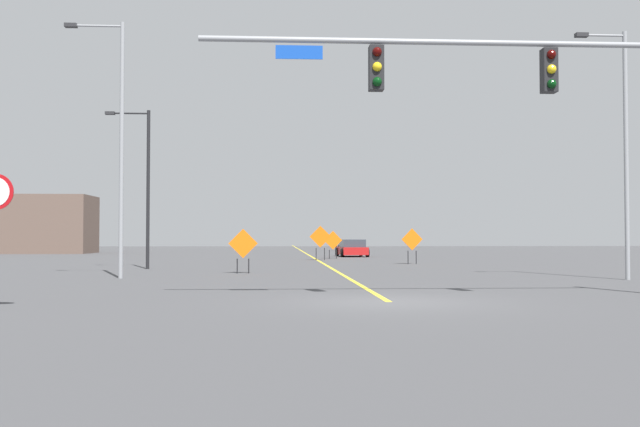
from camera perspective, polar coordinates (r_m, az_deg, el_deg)
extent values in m
plane|color=#444447|center=(17.12, 5.42, -6.90)|extent=(194.05, 194.05, 0.00)
cube|color=yellow|center=(70.82, -1.28, -3.04)|extent=(0.16, 107.81, 0.01)
cylinder|color=gray|center=(18.01, 11.12, 12.98)|extent=(12.42, 0.14, 0.14)
cube|color=black|center=(18.47, 17.47, 10.60)|extent=(0.34, 0.32, 1.05)
sphere|color=#3A0503|center=(18.39, 17.65, 11.77)|extent=(0.22, 0.22, 0.22)
sphere|color=yellow|center=(18.32, 17.66, 10.71)|extent=(0.22, 0.22, 0.22)
sphere|color=black|center=(18.24, 17.67, 9.63)|extent=(0.22, 0.22, 0.22)
cube|color=black|center=(17.46, 4.41, 11.25)|extent=(0.34, 0.32, 1.05)
sphere|color=#3A0503|center=(17.38, 4.49, 12.49)|extent=(0.22, 0.22, 0.22)
sphere|color=yellow|center=(17.30, 4.49, 11.37)|extent=(0.22, 0.22, 0.22)
sphere|color=black|center=(17.22, 4.49, 10.24)|extent=(0.22, 0.22, 0.22)
cube|color=#1447B7|center=(17.40, -1.65, 12.49)|extent=(1.10, 0.03, 0.32)
cylinder|color=gray|center=(27.97, 22.82, 4.23)|extent=(0.16, 0.16, 8.80)
cylinder|color=gray|center=(28.39, 21.26, 12.85)|extent=(1.57, 0.08, 0.08)
cube|color=#262628|center=(28.08, 19.77, 12.99)|extent=(0.44, 0.24, 0.14)
cylinder|color=gray|center=(27.69, -15.25, 4.84)|extent=(0.16, 0.16, 9.40)
cylinder|color=gray|center=(28.77, -17.05, 13.85)|extent=(1.87, 0.08, 0.08)
cube|color=#262628|center=(29.00, -18.90, 13.74)|extent=(0.44, 0.24, 0.14)
cylinder|color=black|center=(35.20, -13.29, 1.85)|extent=(0.16, 0.16, 7.48)
cylinder|color=black|center=(35.77, -14.68, 7.59)|extent=(1.80, 0.08, 0.08)
cube|color=#262628|center=(35.96, -16.10, 7.55)|extent=(0.44, 0.24, 0.14)
cube|color=orange|center=(47.05, 0.03, -1.82)|extent=(1.40, 0.21, 1.40)
cylinder|color=black|center=(47.08, -0.31, -3.18)|extent=(0.05, 0.05, 0.79)
cylinder|color=black|center=(47.05, 0.36, -3.18)|extent=(0.05, 0.05, 0.79)
cube|color=orange|center=(40.51, 7.21, -2.02)|extent=(1.20, 0.22, 1.21)
cylinder|color=black|center=(40.45, 6.90, -3.43)|extent=(0.05, 0.05, 0.74)
cylinder|color=black|center=(40.60, 7.53, -3.42)|extent=(0.05, 0.05, 0.74)
cube|color=orange|center=(50.01, 1.02, -2.10)|extent=(1.28, 0.22, 1.28)
cylinder|color=black|center=(49.97, 0.74, -3.21)|extent=(0.05, 0.05, 0.60)
cylinder|color=black|center=(50.08, 1.30, -3.21)|extent=(0.05, 0.05, 0.60)
cube|color=orange|center=(30.25, -6.04, -2.34)|extent=(1.21, 0.10, 1.21)
cylinder|color=black|center=(30.27, -6.49, -4.10)|extent=(0.05, 0.05, 0.61)
cylinder|color=black|center=(30.27, -5.60, -4.11)|extent=(0.05, 0.05, 0.61)
cube|color=red|center=(55.42, 2.51, -2.93)|extent=(2.06, 4.45, 0.56)
cube|color=#333D47|center=(55.19, 2.54, -2.34)|extent=(1.79, 2.58, 0.57)
cylinder|color=black|center=(57.07, 3.21, -3.01)|extent=(0.25, 0.65, 0.64)
cylinder|color=black|center=(56.81, 1.35, -3.02)|extent=(0.25, 0.65, 0.64)
cylinder|color=black|center=(54.06, 3.73, -3.08)|extent=(0.25, 0.65, 0.64)
cylinder|color=black|center=(53.77, 1.77, -3.09)|extent=(0.25, 0.65, 0.64)
cube|color=white|center=(78.11, 2.07, -2.60)|extent=(1.87, 4.01, 0.56)
cube|color=#333D47|center=(77.90, 2.09, -2.23)|extent=(1.65, 2.09, 0.46)
cylinder|color=black|center=(79.60, 2.59, -2.67)|extent=(0.23, 0.64, 0.64)
cylinder|color=black|center=(79.39, 1.32, -2.68)|extent=(0.23, 0.64, 0.64)
cylinder|color=black|center=(76.84, 2.85, -2.70)|extent=(0.23, 0.64, 0.64)
cylinder|color=black|center=(76.63, 1.54, -2.71)|extent=(0.23, 0.64, 0.64)
cube|color=brown|center=(70.95, -21.49, -0.80)|extent=(10.39, 5.78, 5.24)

